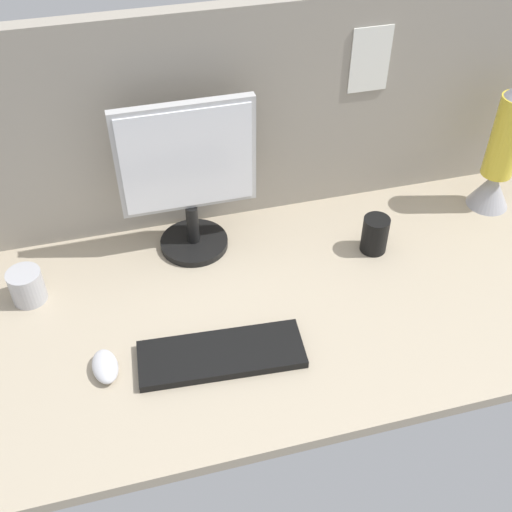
{
  "coord_description": "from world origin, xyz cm",
  "views": [
    {
      "loc": [
        -42.27,
        -103.75,
        113.27
      ],
      "look_at": [
        -10.3,
        0.0,
        14.0
      ],
      "focal_mm": 44.69,
      "sensor_mm": 36.0,
      "label": 1
    }
  ],
  "objects_px": {
    "mug_steel": "(27,286)",
    "mouse": "(105,366)",
    "lava_lamp": "(501,157)",
    "keyboard": "(221,354)",
    "mug_black_travel": "(375,234)",
    "monitor": "(188,175)"
  },
  "relations": [
    {
      "from": "monitor",
      "to": "mouse",
      "type": "bearing_deg",
      "value": -125.62
    },
    {
      "from": "monitor",
      "to": "mug_black_travel",
      "type": "bearing_deg",
      "value": -17.28
    },
    {
      "from": "mouse",
      "to": "mug_black_travel",
      "type": "height_order",
      "value": "mug_black_travel"
    },
    {
      "from": "mouse",
      "to": "lava_lamp",
      "type": "xyz_separation_m",
      "value": [
        1.12,
        0.33,
        0.14
      ]
    },
    {
      "from": "keyboard",
      "to": "mug_black_travel",
      "type": "height_order",
      "value": "mug_black_travel"
    },
    {
      "from": "mug_steel",
      "to": "mouse",
      "type": "bearing_deg",
      "value": -59.43
    },
    {
      "from": "lava_lamp",
      "to": "mug_black_travel",
      "type": "bearing_deg",
      "value": -165.86
    },
    {
      "from": "mouse",
      "to": "mug_black_travel",
      "type": "distance_m",
      "value": 0.76
    },
    {
      "from": "mug_black_travel",
      "to": "mug_steel",
      "type": "relative_size",
      "value": 1.19
    },
    {
      "from": "keyboard",
      "to": "lava_lamp",
      "type": "height_order",
      "value": "lava_lamp"
    },
    {
      "from": "lava_lamp",
      "to": "mouse",
      "type": "bearing_deg",
      "value": -163.66
    },
    {
      "from": "monitor",
      "to": "mug_steel",
      "type": "xyz_separation_m",
      "value": [
        -0.43,
        -0.1,
        -0.18
      ]
    },
    {
      "from": "monitor",
      "to": "mug_black_travel",
      "type": "xyz_separation_m",
      "value": [
        0.46,
        -0.14,
        -0.17
      ]
    },
    {
      "from": "monitor",
      "to": "lava_lamp",
      "type": "height_order",
      "value": "monitor"
    },
    {
      "from": "mug_black_travel",
      "to": "mug_steel",
      "type": "bearing_deg",
      "value": 177.21
    },
    {
      "from": "mug_black_travel",
      "to": "monitor",
      "type": "bearing_deg",
      "value": 162.72
    },
    {
      "from": "mouse",
      "to": "mug_steel",
      "type": "relative_size",
      "value": 1.12
    },
    {
      "from": "mug_black_travel",
      "to": "lava_lamp",
      "type": "height_order",
      "value": "lava_lamp"
    },
    {
      "from": "mouse",
      "to": "lava_lamp",
      "type": "distance_m",
      "value": 1.17
    },
    {
      "from": "keyboard",
      "to": "mug_black_travel",
      "type": "bearing_deg",
      "value": 32.68
    },
    {
      "from": "keyboard",
      "to": "mug_steel",
      "type": "height_order",
      "value": "mug_steel"
    },
    {
      "from": "mug_steel",
      "to": "lava_lamp",
      "type": "bearing_deg",
      "value": 2.53
    }
  ]
}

